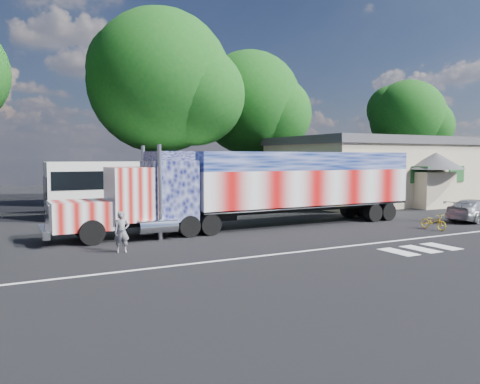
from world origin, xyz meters
name	(u,v)px	position (x,y,z in m)	size (l,w,h in m)	color
ground	(271,239)	(0.00, 0.00, 0.00)	(100.00, 100.00, 0.00)	black
lane_markings	(358,250)	(1.71, -3.77, 0.01)	(30.00, 2.67, 0.01)	silver
semi_truck	(265,186)	(1.54, 3.18, 2.16)	(19.69, 3.11, 4.20)	black
coach_bus	(144,187)	(-2.55, 11.28, 1.75)	(11.59, 2.70, 3.37)	silver
hall_building	(406,169)	(19.92, 10.86, 2.62)	(22.40, 12.80, 5.20)	beige
parked_car	(477,210)	(13.45, -0.48, 0.62)	(1.75, 4.30, 1.25)	#A4A7A9
woman	(122,232)	(-6.64, 0.05, 0.79)	(0.58, 0.38, 1.58)	slate
bicycle	(433,222)	(8.62, -1.54, 0.40)	(0.53, 1.51, 0.79)	gold
tree_ne_a	(251,104)	(9.42, 18.85, 8.39)	(9.58, 9.12, 13.01)	black
tree_n_mid	(162,82)	(0.12, 15.42, 9.09)	(10.88, 10.36, 14.32)	black
tree_far_ne	(409,118)	(28.10, 18.17, 7.78)	(8.29, 7.90, 11.78)	black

